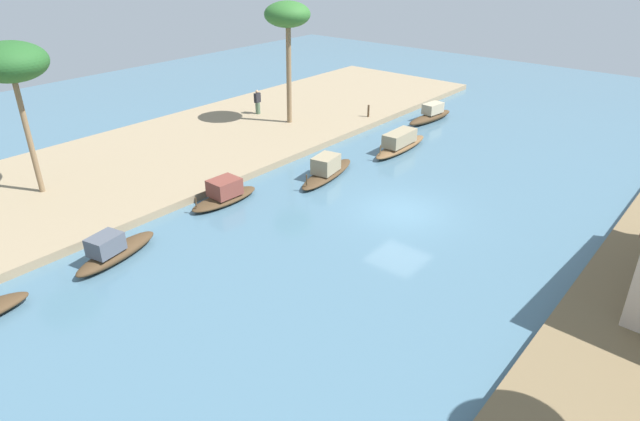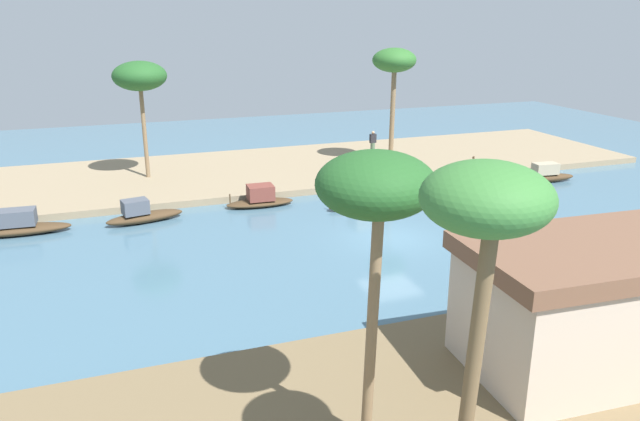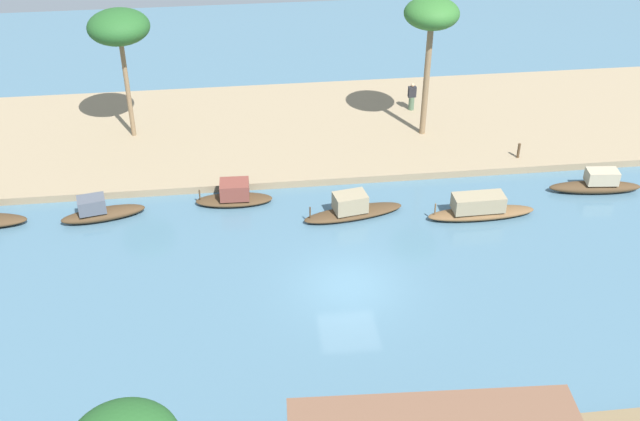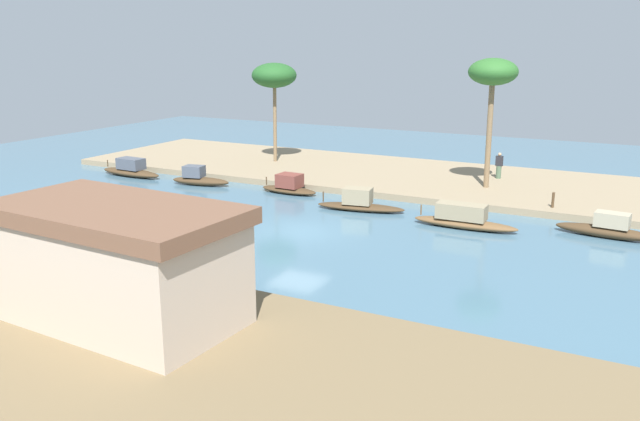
{
  "view_description": "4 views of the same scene",
  "coord_description": "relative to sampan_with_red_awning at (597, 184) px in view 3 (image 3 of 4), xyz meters",
  "views": [
    {
      "loc": [
        19.6,
        11.42,
        11.22
      ],
      "look_at": [
        3.07,
        -2.31,
        0.5
      ],
      "focal_mm": 30.64,
      "sensor_mm": 36.0,
      "label": 1
    },
    {
      "loc": [
        12.22,
        24.11,
        9.96
      ],
      "look_at": [
        2.67,
        -2.54,
        0.89
      ],
      "focal_mm": 34.54,
      "sensor_mm": 36.0,
      "label": 2
    },
    {
      "loc": [
        4.21,
        24.94,
        20.08
      ],
      "look_at": [
        0.68,
        -4.57,
        0.82
      ],
      "focal_mm": 43.79,
      "sensor_mm": 36.0,
      "label": 3
    },
    {
      "loc": [
        -14.93,
        26.26,
        8.88
      ],
      "look_at": [
        -0.64,
        -1.07,
        0.9
      ],
      "focal_mm": 37.05,
      "sensor_mm": 36.0,
      "label": 4
    }
  ],
  "objects": [
    {
      "name": "sampan_foreground",
      "position": [
        12.23,
        0.76,
        -0.01
      ],
      "size": [
        4.92,
        1.96,
        1.23
      ],
      "rotation": [
        0.0,
        0.0,
        0.17
      ],
      "color": "#47331E",
      "rests_on": "river_water"
    },
    {
      "name": "riverbank_left",
      "position": [
        13.13,
        -8.07,
        -0.24
      ],
      "size": [
        45.76,
        11.85,
        0.38
      ],
      "primitive_type": "cube",
      "color": "#937F60",
      "rests_on": "ground"
    },
    {
      "name": "sampan_with_red_awning",
      "position": [
        0.0,
        0.0,
        0.0
      ],
      "size": [
        4.58,
        1.36,
        1.21
      ],
      "rotation": [
        0.0,
        0.0,
        -0.1
      ],
      "color": "#47331E",
      "rests_on": "river_water"
    },
    {
      "name": "sampan_open_hull",
      "position": [
        17.65,
        -1.05,
        0.0
      ],
      "size": [
        3.71,
        1.35,
        1.17
      ],
      "rotation": [
        0.0,
        0.0,
        -0.04
      ],
      "color": "#47331E",
      "rests_on": "river_water"
    },
    {
      "name": "palm_tree_left_far",
      "position": [
        22.92,
        -8.16,
        5.99
      ],
      "size": [
        3.16,
        3.16,
        6.98
      ],
      "color": "#7F6647",
      "rests_on": "riverbank_left"
    },
    {
      "name": "person_on_near_bank",
      "position": [
        7.19,
        -9.46,
        0.72
      ],
      "size": [
        0.47,
        0.34,
        1.65
      ],
      "rotation": [
        0.0,
        0.0,
        0.07
      ],
      "color": "#4C664C",
      "rests_on": "riverbank_left"
    },
    {
      "name": "sampan_near_left_bank",
      "position": [
        6.34,
        1.54,
        0.04
      ],
      "size": [
        5.11,
        1.18,
        1.21
      ],
      "rotation": [
        0.0,
        0.0,
        0.02
      ],
      "color": "brown",
      "rests_on": "river_water"
    },
    {
      "name": "river_water",
      "position": [
        13.13,
        5.91,
        -0.43
      ],
      "size": [
        73.72,
        73.72,
        0.0
      ],
      "primitive_type": "plane",
      "color": "#476B7F",
      "rests_on": "ground"
    },
    {
      "name": "palm_tree_left_near",
      "position": [
        7.23,
        -6.42,
        6.52
      ],
      "size": [
        2.82,
        2.82,
        7.53
      ],
      "color": "#7F6647",
      "rests_on": "riverbank_left"
    },
    {
      "name": "sampan_upstream_small",
      "position": [
        23.87,
        -0.4,
        -0.0
      ],
      "size": [
        3.96,
        1.73,
        1.22
      ],
      "rotation": [
        0.0,
        0.0,
        0.2
      ],
      "color": "#47331E",
      "rests_on": "river_water"
    },
    {
      "name": "mooring_post",
      "position": [
        2.92,
        -3.17,
        0.35
      ],
      "size": [
        0.14,
        0.14,
        0.81
      ],
      "primitive_type": "cylinder",
      "color": "#4C3823",
      "rests_on": "riverbank_left"
    }
  ]
}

